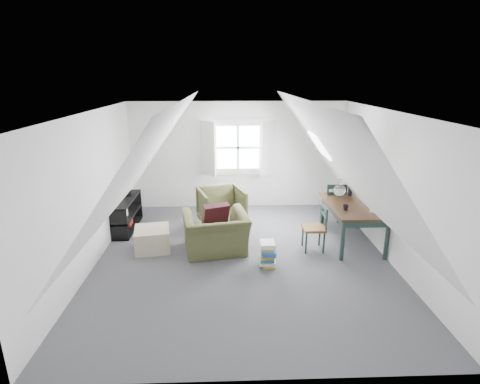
{
  "coord_description": "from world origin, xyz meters",
  "views": [
    {
      "loc": [
        -0.26,
        -5.89,
        3.05
      ],
      "look_at": [
        -0.03,
        0.6,
        1.02
      ],
      "focal_mm": 28.0,
      "sensor_mm": 36.0,
      "label": 1
    }
  ],
  "objects_px": {
    "armchair_near": "(216,251)",
    "dining_chair_far": "(333,204)",
    "ottoman": "(153,239)",
    "dining_table": "(353,210)",
    "dining_chair_near": "(316,227)",
    "magazine_stack": "(268,254)",
    "armchair_far": "(222,225)",
    "media_shelf": "(124,216)"
  },
  "relations": [
    {
      "from": "dining_chair_far",
      "to": "dining_table",
      "type": "bearing_deg",
      "value": 83.78
    },
    {
      "from": "dining_table",
      "to": "armchair_near",
      "type": "bearing_deg",
      "value": -176.82
    },
    {
      "from": "armchair_near",
      "to": "dining_chair_near",
      "type": "height_order",
      "value": "dining_chair_near"
    },
    {
      "from": "armchair_far",
      "to": "media_shelf",
      "type": "xyz_separation_m",
      "value": [
        -1.99,
        -0.13,
        0.29
      ]
    },
    {
      "from": "armchair_near",
      "to": "armchair_far",
      "type": "height_order",
      "value": "armchair_far"
    },
    {
      "from": "dining_chair_far",
      "to": "dining_chair_near",
      "type": "height_order",
      "value": "dining_chair_far"
    },
    {
      "from": "armchair_near",
      "to": "dining_chair_far",
      "type": "relative_size",
      "value": 1.13
    },
    {
      "from": "dining_table",
      "to": "ottoman",
      "type": "bearing_deg",
      "value": 179.39
    },
    {
      "from": "ottoman",
      "to": "magazine_stack",
      "type": "distance_m",
      "value": 2.15
    },
    {
      "from": "dining_chair_far",
      "to": "magazine_stack",
      "type": "xyz_separation_m",
      "value": [
        -1.53,
        -1.61,
        -0.3
      ]
    },
    {
      "from": "armchair_near",
      "to": "magazine_stack",
      "type": "height_order",
      "value": "magazine_stack"
    },
    {
      "from": "dining_chair_far",
      "to": "magazine_stack",
      "type": "distance_m",
      "value": 2.24
    },
    {
      "from": "armchair_far",
      "to": "armchair_near",
      "type": "bearing_deg",
      "value": -111.33
    },
    {
      "from": "media_shelf",
      "to": "magazine_stack",
      "type": "distance_m",
      "value": 3.24
    },
    {
      "from": "armchair_far",
      "to": "media_shelf",
      "type": "bearing_deg",
      "value": 166.55
    },
    {
      "from": "armchair_near",
      "to": "media_shelf",
      "type": "relative_size",
      "value": 0.87
    },
    {
      "from": "dining_chair_far",
      "to": "ottoman",
      "type": "bearing_deg",
      "value": -2.36
    },
    {
      "from": "ottoman",
      "to": "dining_table",
      "type": "xyz_separation_m",
      "value": [
        3.71,
        0.15,
        0.47
      ]
    },
    {
      "from": "media_shelf",
      "to": "dining_chair_far",
      "type": "bearing_deg",
      "value": -0.36
    },
    {
      "from": "dining_table",
      "to": "dining_chair_far",
      "type": "xyz_separation_m",
      "value": [
        -0.15,
        0.77,
        -0.16
      ]
    },
    {
      "from": "dining_table",
      "to": "magazine_stack",
      "type": "distance_m",
      "value": 1.93
    },
    {
      "from": "media_shelf",
      "to": "armchair_near",
      "type": "bearing_deg",
      "value": -29.56
    },
    {
      "from": "media_shelf",
      "to": "magazine_stack",
      "type": "relative_size",
      "value": 3.07
    },
    {
      "from": "ottoman",
      "to": "media_shelf",
      "type": "distance_m",
      "value": 1.23
    },
    {
      "from": "dining_chair_near",
      "to": "magazine_stack",
      "type": "distance_m",
      "value": 1.11
    },
    {
      "from": "dining_chair_near",
      "to": "media_shelf",
      "type": "distance_m",
      "value": 3.86
    },
    {
      "from": "armchair_near",
      "to": "dining_chair_far",
      "type": "bearing_deg",
      "value": -166.97
    },
    {
      "from": "ottoman",
      "to": "dining_table",
      "type": "bearing_deg",
      "value": 2.32
    },
    {
      "from": "ottoman",
      "to": "dining_table",
      "type": "distance_m",
      "value": 3.74
    },
    {
      "from": "armchair_far",
      "to": "ottoman",
      "type": "xyz_separation_m",
      "value": [
        -1.24,
        -1.1,
        0.2
      ]
    },
    {
      "from": "dining_chair_near",
      "to": "dining_chair_far",
      "type": "bearing_deg",
      "value": 165.78
    },
    {
      "from": "dining_table",
      "to": "magazine_stack",
      "type": "bearing_deg",
      "value": -156.45
    },
    {
      "from": "ottoman",
      "to": "dining_chair_near",
      "type": "xyz_separation_m",
      "value": [
        2.96,
        -0.11,
        0.23
      ]
    },
    {
      "from": "magazine_stack",
      "to": "dining_table",
      "type": "bearing_deg",
      "value": 26.48
    },
    {
      "from": "armchair_far",
      "to": "dining_chair_near",
      "type": "distance_m",
      "value": 2.14
    },
    {
      "from": "dining_chair_near",
      "to": "magazine_stack",
      "type": "relative_size",
      "value": 2.01
    },
    {
      "from": "magazine_stack",
      "to": "armchair_far",
      "type": "bearing_deg",
      "value": 114.0
    },
    {
      "from": "dining_chair_far",
      "to": "magazine_stack",
      "type": "relative_size",
      "value": 2.37
    },
    {
      "from": "armchair_near",
      "to": "dining_chair_far",
      "type": "height_order",
      "value": "dining_chair_far"
    },
    {
      "from": "armchair_near",
      "to": "media_shelf",
      "type": "xyz_separation_m",
      "value": [
        -1.9,
        1.09,
        0.29
      ]
    },
    {
      "from": "ottoman",
      "to": "dining_table",
      "type": "relative_size",
      "value": 0.4
    },
    {
      "from": "dining_table",
      "to": "armchair_far",
      "type": "bearing_deg",
      "value": 156.09
    }
  ]
}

